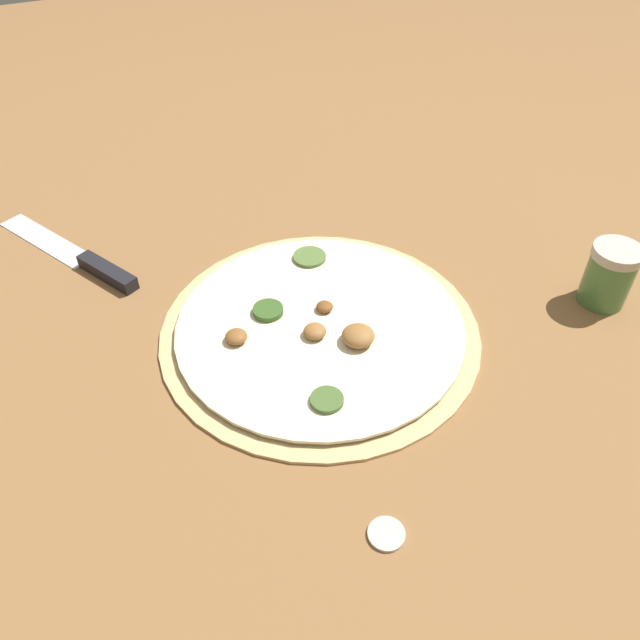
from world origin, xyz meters
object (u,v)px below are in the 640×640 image
pizza (320,328)px  spice_jar (609,275)px  knife (88,262)px  loose_cap (386,533)px

pizza → spice_jar: bearing=-15.9°
spice_jar → knife: bearing=148.8°
knife → loose_cap: knife is taller
pizza → loose_cap: pizza is taller
loose_cap → pizza: bearing=77.6°
knife → loose_cap: size_ratio=7.57×
spice_jar → loose_cap: 0.43m
knife → pizza: bearing=-165.2°
pizza → loose_cap: 0.27m
knife → loose_cap: 0.53m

